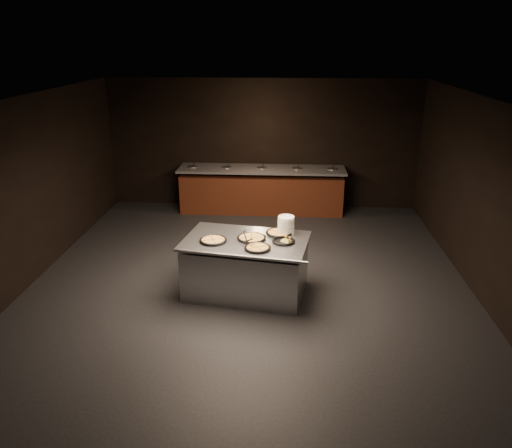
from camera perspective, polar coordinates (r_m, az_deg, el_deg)
The scene contains 11 objects.
room at distance 7.57m, azimuth -0.81°, elevation 3.07°, with size 7.02×8.02×2.92m.
salad_bar at distance 11.26m, azimuth 0.64°, elevation 3.60°, with size 3.70×0.83×1.18m.
serving_counter at distance 7.66m, azimuth -1.17°, elevation -4.99°, with size 2.00×1.47×0.88m.
plate_stack at distance 7.69m, azimuth 3.46°, elevation -0.12°, with size 0.25×0.25×0.27m, color white.
pan_veggie_whole at distance 7.43m, azimuth -4.92°, elevation -1.85°, with size 0.41×0.41×0.04m.
pan_cheese_whole at distance 7.49m, azimuth -0.51°, elevation -1.59°, with size 0.44×0.44×0.04m.
pan_cheese_slices_a at distance 7.69m, azimuth 2.66°, elevation -1.00°, with size 0.41×0.41×0.04m.
pan_cheese_slices_b at distance 7.14m, azimuth 0.18°, elevation -2.73°, with size 0.38×0.38×0.04m.
pan_veggie_slices at distance 7.39m, azimuth 3.16°, elevation -1.94°, with size 0.34×0.34×0.04m.
server_left at distance 7.38m, azimuth -1.39°, elevation -1.48°, with size 0.19×0.30×0.16m.
server_right at distance 7.18m, azimuth -0.68°, elevation -2.18°, with size 0.28×0.17×0.14m.
Camera 1 is at (0.58, -7.19, 3.73)m, focal length 35.00 mm.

